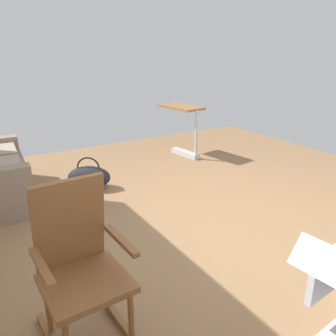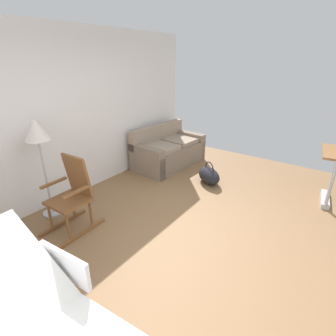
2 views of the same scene
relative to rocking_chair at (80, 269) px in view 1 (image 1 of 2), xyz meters
name	(u,v)px [view 1 (image 1 of 2)]	position (x,y,z in m)	size (l,w,h in m)	color
ground_plane	(203,224)	(0.77, -1.52, -0.50)	(6.99, 6.99, 0.00)	olive
rocking_chair	(80,269)	(0.00, 0.00, 0.00)	(0.78, 0.52, 1.05)	brown
overbed_table	(183,124)	(2.93, -2.75, 0.03)	(0.87, 0.50, 0.84)	#B2B5BA
duffel_bag	(89,177)	(2.35, -0.86, -0.35)	(0.57, 0.64, 0.43)	black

